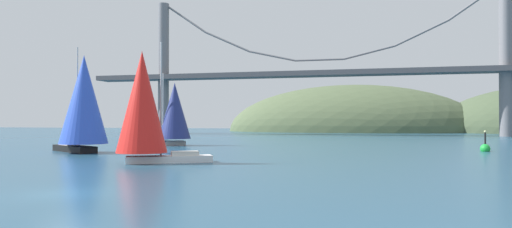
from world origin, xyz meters
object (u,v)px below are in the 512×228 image
object	(u,v)px
sailboat_red_spinnaker	(144,105)
channel_buoy	(485,148)
sailboat_blue_spinnaker	(83,102)
sailboat_navy_sail	(173,113)

from	to	relation	value
sailboat_red_spinnaker	channel_buoy	bearing A→B (deg)	37.71
sailboat_blue_spinnaker	channel_buoy	world-z (taller)	sailboat_blue_spinnaker
sailboat_blue_spinnaker	sailboat_red_spinnaker	bearing A→B (deg)	-37.97
channel_buoy	sailboat_blue_spinnaker	bearing A→B (deg)	-161.98
sailboat_blue_spinnaker	channel_buoy	xyz separation A→B (m)	(42.79, 13.92, -5.21)
sailboat_red_spinnaker	sailboat_navy_sail	size ratio (longest dim) A/B	1.00
sailboat_blue_spinnaker	sailboat_navy_sail	size ratio (longest dim) A/B	1.16
sailboat_red_spinnaker	channel_buoy	size ratio (longest dim) A/B	3.84
sailboat_blue_spinnaker	sailboat_navy_sail	bearing A→B (deg)	79.26
sailboat_blue_spinnaker	channel_buoy	bearing A→B (deg)	18.02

